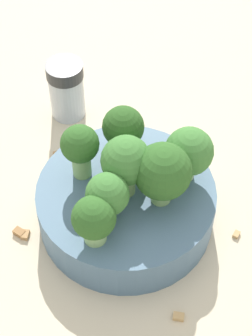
{
  "coord_description": "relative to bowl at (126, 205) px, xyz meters",
  "views": [
    {
      "loc": [
        -0.25,
        -0.13,
        0.41
      ],
      "look_at": [
        0.0,
        0.0,
        0.07
      ],
      "focal_mm": 60.0,
      "sensor_mm": 36.0,
      "label": 1
    }
  ],
  "objects": [
    {
      "name": "almond_crumb_1",
      "position": [
        -0.06,
        0.07,
        -0.02
      ],
      "size": [
        0.01,
        0.01,
        0.01
      ],
      "primitive_type": "cube",
      "rotation": [
        0.0,
        0.0,
        3.45
      ],
      "color": "#AD7F4C",
      "rests_on": "ground_plane"
    },
    {
      "name": "pepper_shaker",
      "position": [
        0.09,
        0.11,
        0.01
      ],
      "size": [
        0.04,
        0.04,
        0.06
      ],
      "color": "#B2B7BC",
      "rests_on": "ground_plane"
    },
    {
      "name": "broccoli_floret_3",
      "position": [
        0.01,
        -0.03,
        0.05
      ],
      "size": [
        0.05,
        0.05,
        0.06
      ],
      "color": "#84AD66",
      "rests_on": "bowl"
    },
    {
      "name": "broccoli_floret_1",
      "position": [
        0.0,
        0.04,
        0.05
      ],
      "size": [
        0.03,
        0.03,
        0.05
      ],
      "color": "#84AD66",
      "rests_on": "bowl"
    },
    {
      "name": "almond_crumb_2",
      "position": [
        0.04,
        0.09,
        -0.02
      ],
      "size": [
        0.01,
        0.01,
        0.01
      ],
      "primitive_type": "cube",
      "rotation": [
        0.0,
        0.0,
        0.88
      ],
      "color": "#AD7F4C",
      "rests_on": "ground_plane"
    },
    {
      "name": "broccoli_floret_0",
      "position": [
        -0.0,
        -0.0,
        0.06
      ],
      "size": [
        0.04,
        0.04,
        0.06
      ],
      "color": "#7A9E5B",
      "rests_on": "bowl"
    },
    {
      "name": "bowl",
      "position": [
        0.0,
        0.0,
        0.0
      ],
      "size": [
        0.15,
        0.15,
        0.04
      ],
      "primitive_type": "cylinder",
      "color": "slate",
      "rests_on": "ground_plane"
    },
    {
      "name": "broccoli_floret_6",
      "position": [
        -0.05,
        -0.0,
        0.05
      ],
      "size": [
        0.03,
        0.03,
        0.05
      ],
      "color": "#8EB770",
      "rests_on": "bowl"
    },
    {
      "name": "ground_plane",
      "position": [
        0.0,
        0.0,
        -0.02
      ],
      "size": [
        3.0,
        3.0,
        0.0
      ],
      "primitive_type": "plane",
      "color": "beige"
    },
    {
      "name": "broccoli_floret_4",
      "position": [
        0.04,
        -0.04,
        0.05
      ],
      "size": [
        0.04,
        0.04,
        0.05
      ],
      "color": "#8EB770",
      "rests_on": "bowl"
    },
    {
      "name": "almond_crumb_4",
      "position": [
        -0.07,
        -0.08,
        -0.02
      ],
      "size": [
        0.01,
        0.01,
        0.01
      ],
      "primitive_type": "cube",
      "rotation": [
        0.0,
        0.0,
        1.86
      ],
      "color": "tan",
      "rests_on": "ground_plane"
    },
    {
      "name": "broccoli_floret_2",
      "position": [
        0.04,
        0.02,
        0.05
      ],
      "size": [
        0.04,
        0.04,
        0.05
      ],
      "color": "#8EB770",
      "rests_on": "bowl"
    },
    {
      "name": "almond_crumb_3",
      "position": [
        -0.06,
        0.08,
        -0.02
      ],
      "size": [
        0.01,
        0.01,
        0.01
      ],
      "primitive_type": "cube",
      "rotation": [
        0.0,
        0.0,
        1.45
      ],
      "color": "olive",
      "rests_on": "ground_plane"
    },
    {
      "name": "broccoli_floret_5",
      "position": [
        -0.03,
        0.0,
        0.05
      ],
      "size": [
        0.03,
        0.03,
        0.05
      ],
      "color": "#7A9E5B",
      "rests_on": "bowl"
    },
    {
      "name": "almond_crumb_0",
      "position": [
        0.03,
        -0.09,
        -0.02
      ],
      "size": [
        0.01,
        0.01,
        0.01
      ],
      "primitive_type": "cube",
      "rotation": [
        0.0,
        0.0,
        6.24
      ],
      "color": "tan",
      "rests_on": "ground_plane"
    }
  ]
}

